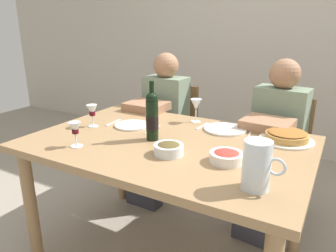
{
  "coord_description": "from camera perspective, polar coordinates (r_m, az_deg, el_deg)",
  "views": [
    {
      "loc": [
        0.8,
        -1.41,
        1.36
      ],
      "look_at": [
        -0.04,
        0.08,
        0.82
      ],
      "focal_mm": 33.7,
      "sensor_mm": 36.0,
      "label": 1
    }
  ],
  "objects": [
    {
      "name": "back_wall",
      "position": [
        3.64,
        17.73,
        17.56
      ],
      "size": [
        8.0,
        0.1,
        2.8
      ],
      "primitive_type": "cube",
      "color": "beige",
      "rests_on": "ground"
    },
    {
      "name": "dining_table",
      "position": [
        1.76,
        -0.03,
        -5.44
      ],
      "size": [
        1.5,
        1.0,
        0.76
      ],
      "color": "#9E7A51",
      "rests_on": "ground"
    },
    {
      "name": "wine_bottle",
      "position": [
        1.7,
        -2.89,
        1.82
      ],
      "size": [
        0.07,
        0.07,
        0.33
      ],
      "color": "black",
      "rests_on": "dining_table"
    },
    {
      "name": "water_pitcher",
      "position": [
        1.25,
        15.74,
        -7.36
      ],
      "size": [
        0.16,
        0.11,
        0.2
      ],
      "color": "silver",
      "rests_on": "dining_table"
    },
    {
      "name": "baked_tart",
      "position": [
        1.83,
        20.69,
        -1.74
      ],
      "size": [
        0.29,
        0.29,
        0.06
      ],
      "color": "silver",
      "rests_on": "dining_table"
    },
    {
      "name": "salad_bowl",
      "position": [
        1.47,
        10.51,
        -5.44
      ],
      "size": [
        0.16,
        0.16,
        0.06
      ],
      "color": "white",
      "rests_on": "dining_table"
    },
    {
      "name": "olive_bowl",
      "position": [
        1.53,
        0.12,
        -4.08
      ],
      "size": [
        0.15,
        0.15,
        0.06
      ],
      "color": "silver",
      "rests_on": "dining_table"
    },
    {
      "name": "wine_glass_left_diner",
      "position": [
        1.68,
        -16.46,
        -0.62
      ],
      "size": [
        0.06,
        0.06,
        0.13
      ],
      "color": "silver",
      "rests_on": "dining_table"
    },
    {
      "name": "wine_glass_right_diner",
      "position": [
        2.04,
        5.1,
        3.73
      ],
      "size": [
        0.07,
        0.07,
        0.15
      ],
      "color": "silver",
      "rests_on": "dining_table"
    },
    {
      "name": "wine_glass_centre",
      "position": [
        2.0,
        -13.56,
        2.57
      ],
      "size": [
        0.07,
        0.07,
        0.14
      ],
      "color": "silver",
      "rests_on": "dining_table"
    },
    {
      "name": "dinner_plate_left_setting",
      "position": [
        1.93,
        10.31,
        -0.57
      ],
      "size": [
        0.26,
        0.26,
        0.01
      ],
      "primitive_type": "cylinder",
      "color": "silver",
      "rests_on": "dining_table"
    },
    {
      "name": "dinner_plate_right_setting",
      "position": [
        1.98,
        -6.51,
        0.14
      ],
      "size": [
        0.22,
        0.22,
        0.01
      ],
      "primitive_type": "cylinder",
      "color": "white",
      "rests_on": "dining_table"
    },
    {
      "name": "fork_left_setting",
      "position": [
        1.98,
        6.22,
        0.0
      ],
      "size": [
        0.02,
        0.16,
        0.0
      ],
      "primitive_type": "cube",
      "rotation": [
        0.0,
        0.0,
        1.52
      ],
      "color": "silver",
      "rests_on": "dining_table"
    },
    {
      "name": "knife_left_setting",
      "position": [
        1.89,
        14.59,
        -1.37
      ],
      "size": [
        0.03,
        0.18,
        0.0
      ],
      "primitive_type": "cube",
      "rotation": [
        0.0,
        0.0,
        1.7
      ],
      "color": "silver",
      "rests_on": "dining_table"
    },
    {
      "name": "knife_right_setting",
      "position": [
        1.9,
        -2.84,
        -0.64
      ],
      "size": [
        0.02,
        0.18,
        0.0
      ],
      "primitive_type": "cube",
      "rotation": [
        0.0,
        0.0,
        1.61
      ],
      "color": "silver",
      "rests_on": "dining_table"
    },
    {
      "name": "spoon_right_setting",
      "position": [
        2.07,
        -9.88,
        0.66
      ],
      "size": [
        0.03,
        0.16,
        0.0
      ],
      "primitive_type": "cube",
      "rotation": [
        0.0,
        0.0,
        1.65
      ],
      "color": "silver",
      "rests_on": "dining_table"
    },
    {
      "name": "chair_left",
      "position": [
        2.75,
        0.94,
        -0.59
      ],
      "size": [
        0.41,
        0.41,
        0.87
      ],
      "rotation": [
        0.0,
        0.0,
        3.12
      ],
      "color": "olive",
      "rests_on": "ground"
    },
    {
      "name": "diner_left",
      "position": [
        2.52,
        -1.69,
        0.54
      ],
      "size": [
        0.34,
        0.51,
        1.16
      ],
      "rotation": [
        0.0,
        0.0,
        3.12
      ],
      "color": "gray",
      "rests_on": "ground"
    },
    {
      "name": "chair_right",
      "position": [
        2.46,
        19.64,
        -3.91
      ],
      "size": [
        0.43,
        0.43,
        0.87
      ],
      "rotation": [
        0.0,
        0.0,
        3.06
      ],
      "color": "olive",
      "rests_on": "ground"
    },
    {
      "name": "diner_right",
      "position": [
        2.21,
        18.42,
        -2.97
      ],
      "size": [
        0.36,
        0.52,
        1.16
      ],
      "rotation": [
        0.0,
        0.0,
        3.06
      ],
      "color": "gray",
      "rests_on": "ground"
    }
  ]
}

